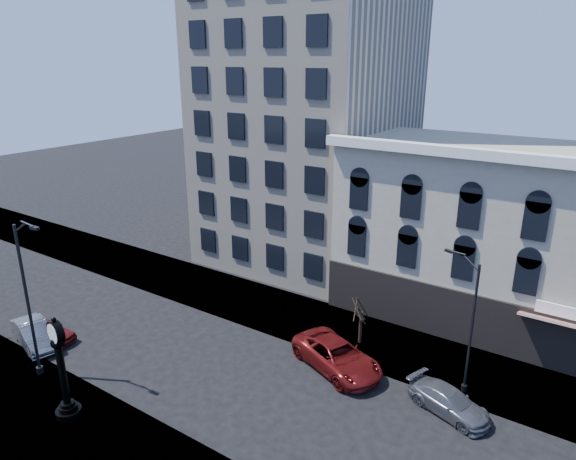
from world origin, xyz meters
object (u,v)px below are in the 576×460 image
Objects in this scene: street_clock at (62,372)px; street_lamp_near at (27,260)px; car_near_b at (34,334)px; car_near_a at (47,331)px.

street_lamp_near is at bearing 169.15° from street_clock.
street_clock reaches higher than car_near_b.
street_lamp_near is 2.03× the size of car_near_b.
car_near_b is (-7.93, 2.98, -1.86)m from street_clock.
car_near_b is at bearing 160.13° from car_near_a.
street_clock reaches higher than car_near_a.
car_near_b is at bearing 166.55° from street_clock.
street_lamp_near reaches higher than car_near_a.
street_lamp_near is at bearing -98.33° from car_near_b.
street_clock is 8.86m from car_near_a.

